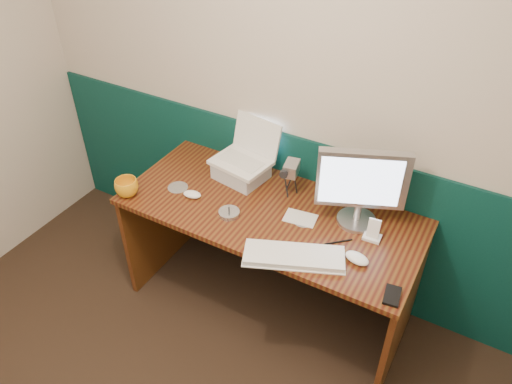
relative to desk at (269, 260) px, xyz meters
The scene contains 19 objects.
back_wall 0.95m from the desk, 94.66° to the left, with size 3.50×0.04×2.50m, color beige.
wainscot 0.38m from the desk, 94.81° to the left, with size 3.48×0.02×1.00m, color #062E2E.
desk is the anchor object (origin of this frame).
laptop_riser 0.54m from the desk, 147.93° to the left, with size 0.27×0.23×0.09m, color silver.
laptop 0.68m from the desk, 147.93° to the left, with size 0.31×0.24×0.26m, color white, non-canonical shape.
monitor 0.74m from the desk, 17.93° to the left, with size 0.44×0.13×0.44m, color #B3B3B8, non-canonical shape.
keyboard 0.54m from the desk, 44.34° to the right, with size 0.47×0.16×0.03m, color white.
mouse_right 0.67m from the desk, 14.02° to the right, with size 0.12×0.07×0.04m, color white.
mouse_left 0.59m from the desk, 165.45° to the right, with size 0.10×0.06×0.03m, color white.
mug 0.89m from the desk, 160.08° to the right, with size 0.13×0.13×0.10m, color orange.
camcorder 0.51m from the desk, 80.79° to the left, with size 0.09×0.13×0.21m, color #B0B0B5, non-canonical shape.
cd_spindle 0.44m from the desk, 140.20° to the right, with size 0.11×0.11×0.02m, color #B6BDC7.
cd_loose_a 0.66m from the desk, behind, with size 0.11×0.11×0.00m, color #B2BAC3.
cd_loose_b 0.42m from the desk, ahead, with size 0.12×0.12×0.00m, color #B6BFC6.
pen 0.56m from the desk, ahead, with size 0.01×0.01×0.14m, color black.
papers 0.41m from the desk, ahead, with size 0.16×0.11×0.00m, color white.
dock 0.67m from the desk, ahead, with size 0.09×0.06×0.02m, color white.
music_player 0.70m from the desk, ahead, with size 0.06×0.01×0.10m, color white.
pda 0.87m from the desk, 19.32° to the right, with size 0.07×0.12×0.01m, color black.
Camera 1 is at (0.96, -0.42, 2.43)m, focal length 35.00 mm.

